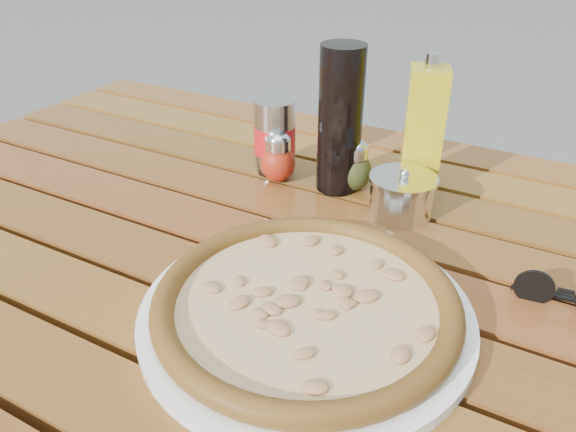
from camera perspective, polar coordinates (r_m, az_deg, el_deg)
The scene contains 10 objects.
table at distance 0.79m, azimuth -0.71°, elevation -7.32°, with size 1.40×0.90×0.75m.
plate at distance 0.62m, azimuth 1.83°, elevation -9.85°, with size 0.36×0.36×0.01m, color white.
pizza at distance 0.61m, azimuth 1.86°, elevation -8.72°, with size 0.41×0.41×0.03m.
pepper_shaker at distance 0.88m, azimuth -1.01°, elevation 5.90°, with size 0.06×0.06×0.08m.
oregano_shaker at distance 0.86m, azimuth 6.73°, elevation 5.04°, with size 0.07×0.07×0.08m.
dark_bottle at distance 0.84m, azimuth 5.32°, elevation 9.66°, with size 0.07×0.07×0.22m, color black.
soda_can at distance 0.91m, azimuth -1.36°, elevation 8.06°, with size 0.09×0.09×0.12m.
olive_oil_cruet at distance 0.86m, azimuth 13.56°, elevation 8.40°, with size 0.07×0.07×0.21m.
parmesan_tin at distance 0.81m, azimuth 11.50°, elevation 2.10°, with size 0.10×0.10×0.07m.
sunglasses at distance 0.70m, azimuth 26.29°, elevation -7.17°, with size 0.11×0.03×0.04m.
Camera 1 is at (0.31, -0.54, 1.16)m, focal length 35.00 mm.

